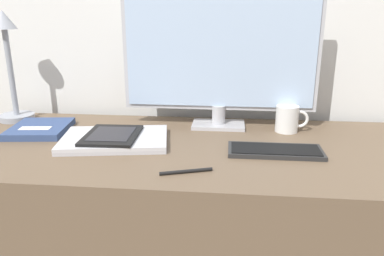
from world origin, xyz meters
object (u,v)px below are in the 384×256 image
Objects in this scene: pen at (186,171)px; ereader at (112,135)px; laptop at (115,139)px; desk_lamp at (9,62)px; keyboard at (275,151)px; monitor at (220,54)px; notebook at (40,129)px; coffee_mug at (288,119)px.

ereader is at bearing 141.82° from pen.
laptop is 0.31m from pen.
desk_lamp reaches higher than laptop.
laptop is 0.52m from desk_lamp.
keyboard is at bearing -4.70° from laptop.
laptop is at bearing 140.19° from pen.
keyboard is 0.77× the size of laptop.
monitor is at bearing 80.73° from pen.
laptop is 0.29m from notebook.
ereader reaches higher than notebook.
coffee_mug is (0.81, 0.09, 0.03)m from notebook.
coffee_mug is at bearing 6.19° from notebook.
notebook is at bearing 162.57° from ereader.
ereader is 0.90× the size of notebook.
desk_lamp reaches higher than notebook.
laptop is at bearing 175.30° from keyboard.
laptop is 1.73× the size of ereader.
monitor is 2.95× the size of notebook.
laptop is at bearing 44.29° from ereader.
monitor reaches higher than coffee_mug.
keyboard is (0.17, -0.24, -0.24)m from monitor.
ereader is at bearing -162.24° from coffee_mug.
pen is at bearing -128.62° from coffee_mug.
keyboard is at bearing -55.11° from monitor.
coffee_mug is at bearing 17.35° from laptop.
coffee_mug is (0.06, 0.21, 0.04)m from keyboard.
pen is (0.25, -0.19, -0.02)m from ereader.
ereader reaches higher than keyboard.
keyboard is 0.48m from ereader.
pen is (0.24, -0.20, -0.01)m from laptop.
desk_lamp reaches higher than ereader.
ereader is (-0.48, 0.03, 0.02)m from keyboard.
notebook is (-0.59, -0.12, -0.24)m from monitor.
pen is at bearing -39.81° from laptop.
monitor is 0.74m from desk_lamp.
keyboard is at bearing -106.44° from coffee_mug.
coffee_mug is 0.47m from pen.
monitor is at bearing 33.27° from laptop.
notebook is 2.05× the size of coffee_mug.
monitor is 5.03× the size of pen.
monitor is 0.47m from pen.
monitor is at bearing 124.89° from keyboard.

